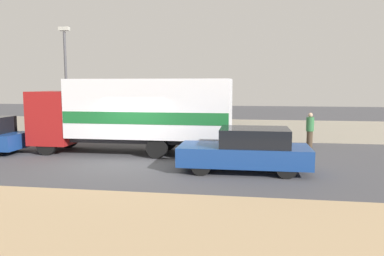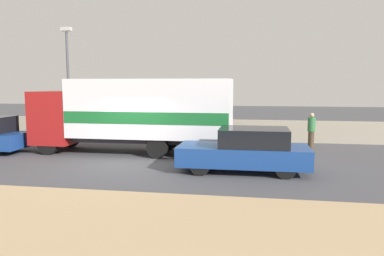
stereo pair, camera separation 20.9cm
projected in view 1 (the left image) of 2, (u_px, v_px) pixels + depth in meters
name	position (u px, v px, depth m)	size (l,w,h in m)	color
ground_plane	(128.00, 163.00, 14.41)	(80.00, 80.00, 0.00)	#47474C
dirt_shoulder_foreground	(20.00, 232.00, 7.65)	(60.00, 6.16, 0.04)	tan
stone_wall_backdrop	(165.00, 129.00, 20.76)	(60.00, 0.35, 1.14)	#A39984
street_lamp	(66.00, 74.00, 20.50)	(0.56, 0.28, 6.12)	#4C4C51
box_truck	(135.00, 112.00, 16.35)	(8.72, 2.43, 3.25)	maroon
car_hatchback	(247.00, 150.00, 12.98)	(4.49, 1.88, 1.53)	navy
pedestrian	(310.00, 130.00, 17.96)	(0.37, 0.37, 1.68)	#473828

